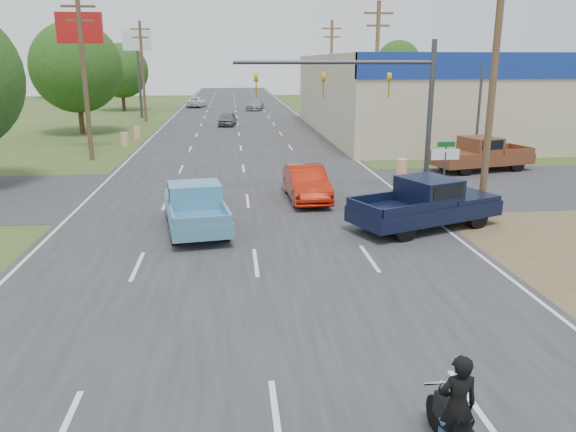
{
  "coord_description": "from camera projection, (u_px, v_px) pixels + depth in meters",
  "views": [
    {
      "loc": [
        -0.65,
        -8.4,
        6.01
      ],
      "look_at": [
        1.07,
        8.65,
        1.3
      ],
      "focal_mm": 35.0,
      "sensor_mm": 36.0,
      "label": 1
    }
  ],
  "objects": [
    {
      "name": "distant_car_white",
      "position": [
        196.0,
        102.0,
        76.97
      ],
      "size": [
        2.78,
        5.09,
        1.35
      ],
      "primitive_type": "imported",
      "rotation": [
        0.0,
        0.0,
        3.03
      ],
      "color": "silver",
      "rests_on": "ground"
    },
    {
      "name": "distant_car_grey",
      "position": [
        227.0,
        119.0,
        54.55
      ],
      "size": [
        1.99,
        4.04,
        1.32
      ],
      "primitive_type": "imported",
      "rotation": [
        0.0,
        0.0,
        -0.11
      ],
      "color": "slate",
      "rests_on": "ground"
    },
    {
      "name": "barrel_0",
      "position": [
        456.0,
        208.0,
        21.86
      ],
      "size": [
        0.56,
        0.56,
        1.0
      ],
      "primitive_type": "cylinder",
      "color": "orange",
      "rests_on": "ground"
    },
    {
      "name": "barrel_3",
      "position": [
        137.0,
        133.0,
        45.24
      ],
      "size": [
        0.56,
        0.56,
        1.0
      ],
      "primitive_type": "cylinder",
      "color": "orange",
      "rests_on": "ground"
    },
    {
      "name": "cross_road",
      "position": [
        246.0,
        191.0,
        26.98
      ],
      "size": [
        120.0,
        10.0,
        0.02
      ],
      "primitive_type": "cube",
      "color": "#2D2D30",
      "rests_on": "ground"
    },
    {
      "name": "blue_pickup",
      "position": [
        195.0,
        206.0,
        20.71
      ],
      "size": [
        2.8,
        5.5,
        1.74
      ],
      "rotation": [
        0.0,
        0.0,
        0.15
      ],
      "color": "black",
      "rests_on": "ground"
    },
    {
      "name": "utility_pole_1",
      "position": [
        493.0,
        81.0,
        21.69
      ],
      "size": [
        2.0,
        0.28,
        10.0
      ],
      "color": "#4C3823",
      "rests_on": "ground"
    },
    {
      "name": "main_road",
      "position": [
        239.0,
        134.0,
        48.08
      ],
      "size": [
        15.0,
        180.0,
        0.02
      ],
      "primitive_type": "cube",
      "color": "#2D2D30",
      "rests_on": "ground"
    },
    {
      "name": "signal_mast",
      "position": [
        374.0,
        90.0,
        25.31
      ],
      "size": [
        9.12,
        0.4,
        7.0
      ],
      "color": "#3F3F44",
      "rests_on": "ground"
    },
    {
      "name": "pole_sign_left_near",
      "position": [
        81.0,
        44.0,
        37.49
      ],
      "size": [
        3.0,
        0.35,
        9.2
      ],
      "color": "#3F3F44",
      "rests_on": "ground"
    },
    {
      "name": "barrel_1",
      "position": [
        402.0,
        169.0,
        30.06
      ],
      "size": [
        0.56,
        0.56,
        1.0
      ],
      "primitive_type": "cylinder",
      "color": "orange",
      "rests_on": "ground"
    },
    {
      "name": "distant_car_silver",
      "position": [
        255.0,
        104.0,
        72.47
      ],
      "size": [
        2.76,
        5.13,
        1.41
      ],
      "primitive_type": "imported",
      "rotation": [
        0.0,
        0.0,
        -0.17
      ],
      "color": "#9D9DA1",
      "rests_on": "ground"
    },
    {
      "name": "street_name_sign",
      "position": [
        445.0,
        164.0,
        25.01
      ],
      "size": [
        0.8,
        0.08,
        2.61
      ],
      "color": "#3F3F44",
      "rests_on": "ground"
    },
    {
      "name": "utility_pole_2",
      "position": [
        376.0,
        72.0,
        38.96
      ],
      "size": [
        2.0,
        0.28,
        10.0
      ],
      "color": "#4C3823",
      "rests_on": "ground"
    },
    {
      "name": "tree_6",
      "position": [
        58.0,
        59.0,
        96.22
      ],
      "size": [
        8.82,
        8.82,
        10.92
      ],
      "color": "#422D19",
      "rests_on": "ground"
    },
    {
      "name": "dirt_verge",
      "position": [
        556.0,
        233.0,
        20.37
      ],
      "size": [
        8.0,
        18.0,
        0.01
      ],
      "primitive_type": "cube",
      "color": "brown",
      "rests_on": "ground"
    },
    {
      "name": "red_convertible",
      "position": [
        306.0,
        183.0,
        25.11
      ],
      "size": [
        1.77,
        4.68,
        1.53
      ],
      "primitive_type": "imported",
      "rotation": [
        0.0,
        0.0,
        0.03
      ],
      "color": "#9F1907",
      "rests_on": "ground"
    },
    {
      "name": "pole_sign_left_far",
      "position": [
        137.0,
        51.0,
        60.52
      ],
      "size": [
        3.0,
        0.35,
        9.2
      ],
      "color": "#3F3F44",
      "rests_on": "ground"
    },
    {
      "name": "ground",
      "position": [
        276.0,
        422.0,
        9.71
      ],
      "size": [
        200.0,
        200.0,
        0.0
      ],
      "primitive_type": "plane",
      "color": "#30481C",
      "rests_on": "ground"
    },
    {
      "name": "tree_2",
      "position": [
        121.0,
        71.0,
        70.34
      ],
      "size": [
        6.72,
        6.72,
        8.32
      ],
      "color": "#422D19",
      "rests_on": "ground"
    },
    {
      "name": "utility_pole_5",
      "position": [
        84.0,
        74.0,
        34.24
      ],
      "size": [
        2.0,
        0.28,
        10.0
      ],
      "color": "#4C3823",
      "rests_on": "ground"
    },
    {
      "name": "utility_pole_3",
      "position": [
        331.0,
        69.0,
        56.23
      ],
      "size": [
        2.0,
        0.28,
        10.0
      ],
      "color": "#4C3823",
      "rests_on": "ground"
    },
    {
      "name": "tree_5",
      "position": [
        398.0,
        63.0,
        102.19
      ],
      "size": [
        7.98,
        7.98,
        9.88
      ],
      "color": "#422D19",
      "rests_on": "ground"
    },
    {
      "name": "navy_pickup",
      "position": [
        428.0,
        203.0,
        20.86
      ],
      "size": [
        6.13,
        4.21,
        1.9
      ],
      "rotation": [
        0.0,
        0.0,
        -1.18
      ],
      "color": "black",
      "rests_on": "ground"
    },
    {
      "name": "tree_1",
      "position": [
        76.0,
        67.0,
        47.22
      ],
      "size": [
        7.56,
        7.56,
        9.36
      ],
      "color": "#422D19",
      "rests_on": "ground"
    },
    {
      "name": "lane_sign",
      "position": [
        445.0,
        164.0,
        23.43
      ],
      "size": [
        1.2,
        0.08,
        2.52
      ],
      "color": "#3F3F44",
      "rests_on": "ground"
    },
    {
      "name": "brown_pickup",
      "position": [
        479.0,
        154.0,
        31.81
      ],
      "size": [
        6.19,
        3.61,
        1.93
      ],
      "rotation": [
        0.0,
        0.0,
        1.82
      ],
      "color": "black",
      "rests_on": "ground"
    },
    {
      "name": "rider",
      "position": [
        457.0,
        412.0,
        8.55
      ],
      "size": [
        0.63,
        0.42,
        1.72
      ],
      "primitive_type": "imported",
      "rotation": [
        0.0,
        0.0,
        3.16
      ],
      "color": "black",
      "rests_on": "ground"
    },
    {
      "name": "barrel_2",
      "position": [
        125.0,
        139.0,
        41.37
      ],
      "size": [
        0.56,
        0.56,
        1.0
      ],
      "primitive_type": "cylinder",
      "color": "orange",
      "rests_on": "ground"
    },
    {
      "name": "utility_pole_6",
      "position": [
        143.0,
        69.0,
        57.27
      ],
      "size": [
        2.0,
        0.28,
        10.0
      ],
      "color": "#4C3823",
      "rests_on": "ground"
    }
  ]
}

